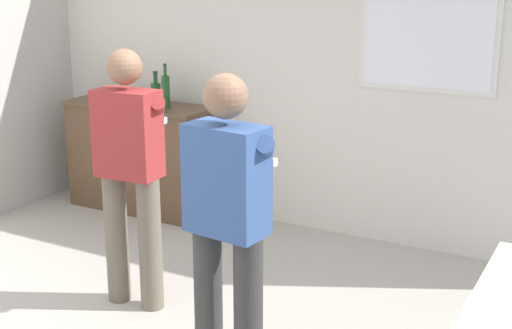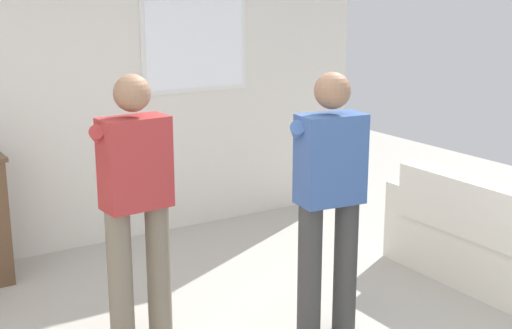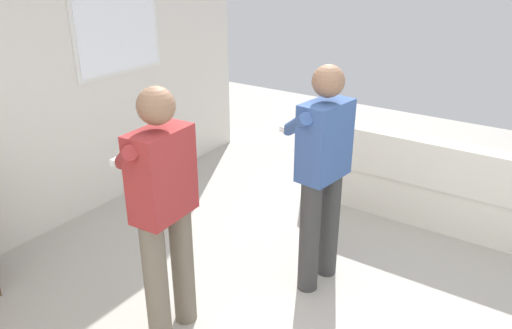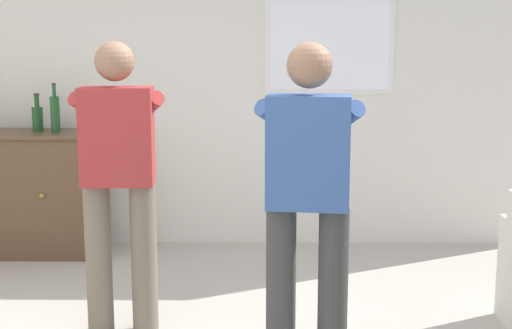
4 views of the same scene
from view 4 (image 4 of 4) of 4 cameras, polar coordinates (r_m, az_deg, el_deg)
name	(u,v)px [view 4 (image 4 of 4)]	position (r m, az deg, el deg)	size (l,w,h in m)	color
wall_back_with_window	(222,74)	(5.83, -2.72, 7.27)	(5.20, 0.15, 2.80)	silver
sideboard_cabinet	(18,193)	(5.92, -18.53, -2.18)	(1.36, 0.49, 0.98)	brown
bottle_wine_green	(38,117)	(5.81, -17.07, 3.65)	(0.08, 0.08, 0.29)	#1E4C23
bottle_liquor_amber	(55,113)	(5.68, -15.77, 3.98)	(0.07, 0.07, 0.38)	#1E4C23
person_standing_left	(119,174)	(4.10, -10.92, -0.76)	(0.56, 0.49, 1.68)	#6B6051
person_standing_right	(308,195)	(3.50, 4.19, -2.48)	(0.55, 0.50, 1.68)	#383838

